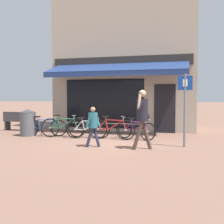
# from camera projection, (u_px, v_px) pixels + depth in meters

# --- Properties ---
(ground_plane) EXTENTS (160.00, 160.00, 0.00)m
(ground_plane) POSITION_uv_depth(u_px,v_px,m) (113.00, 142.00, 9.58)
(ground_plane) COLOR brown
(shop_front) EXTENTS (6.64, 4.46, 6.39)m
(shop_front) POSITION_uv_depth(u_px,v_px,m) (127.00, 64.00, 13.90)
(shop_front) COLOR tan
(shop_front) RESTS_ON ground_plane
(bike_rack_rail) EXTENTS (4.30, 0.04, 0.57)m
(bike_rack_rail) POSITION_uv_depth(u_px,v_px,m) (91.00, 125.00, 10.74)
(bike_rack_rail) COLOR #47494F
(bike_rack_rail) RESTS_ON ground_plane
(bicycle_blue) EXTENTS (1.75, 0.56, 0.80)m
(bicycle_blue) POSITION_uv_depth(u_px,v_px,m) (44.00, 127.00, 11.06)
(bicycle_blue) COLOR black
(bicycle_blue) RESTS_ON ground_plane
(bicycle_green) EXTENTS (1.76, 0.59, 0.87)m
(bicycle_green) POSITION_uv_depth(u_px,v_px,m) (63.00, 127.00, 10.82)
(bicycle_green) COLOR black
(bicycle_green) RESTS_ON ground_plane
(bicycle_silver) EXTENTS (1.61, 0.71, 0.81)m
(bicycle_silver) POSITION_uv_depth(u_px,v_px,m) (88.00, 129.00, 10.55)
(bicycle_silver) COLOR black
(bicycle_silver) RESTS_ON ground_plane
(bicycle_red) EXTENTS (1.79, 0.52, 0.88)m
(bicycle_red) POSITION_uv_depth(u_px,v_px,m) (112.00, 129.00, 10.29)
(bicycle_red) COLOR black
(bicycle_red) RESTS_ON ground_plane
(bicycle_purple) EXTENTS (1.57, 0.84, 0.82)m
(bicycle_purple) POSITION_uv_depth(u_px,v_px,m) (136.00, 130.00, 10.23)
(bicycle_purple) COLOR black
(bicycle_purple) RESTS_ON ground_plane
(pedestrian_adult) EXTENTS (0.58, 0.61, 1.77)m
(pedestrian_adult) POSITION_uv_depth(u_px,v_px,m) (142.00, 113.00, 8.24)
(pedestrian_adult) COLOR #47382D
(pedestrian_adult) RESTS_ON ground_plane
(pedestrian_child) EXTENTS (0.44, 0.46, 1.26)m
(pedestrian_child) POSITION_uv_depth(u_px,v_px,m) (93.00, 123.00, 8.67)
(pedestrian_child) COLOR #282D47
(pedestrian_child) RESTS_ON ground_plane
(litter_bin) EXTENTS (0.63, 0.63, 1.06)m
(litter_bin) POSITION_uv_depth(u_px,v_px,m) (28.00, 122.00, 11.17)
(litter_bin) COLOR #515459
(litter_bin) RESTS_ON ground_plane
(parking_sign) EXTENTS (0.44, 0.07, 2.26)m
(parking_sign) POSITION_uv_depth(u_px,v_px,m) (185.00, 102.00, 8.59)
(parking_sign) COLOR slate
(parking_sign) RESTS_ON ground_plane
(park_bench) EXTENTS (1.61, 0.46, 0.87)m
(park_bench) POSITION_uv_depth(u_px,v_px,m) (20.00, 121.00, 12.89)
(park_bench) COLOR #38383D
(park_bench) RESTS_ON ground_plane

